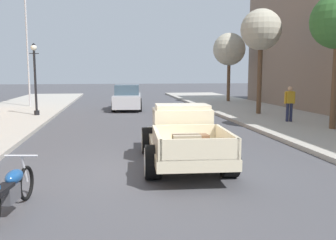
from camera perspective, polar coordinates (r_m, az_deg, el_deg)
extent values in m
plane|color=#47474C|center=(9.41, 0.07, -7.67)|extent=(140.00, 140.00, 0.00)
cube|color=beige|center=(9.88, 2.42, -3.74)|extent=(2.03, 4.99, 0.24)
cube|color=beige|center=(10.13, 2.16, -0.47)|extent=(1.62, 1.19, 0.80)
cube|color=beige|center=(10.03, 2.22, 2.09)|extent=(1.49, 1.01, 0.12)
cube|color=#3D4C5B|center=(10.67, 1.77, 0.80)|extent=(1.33, 0.11, 0.44)
cube|color=beige|center=(11.43, 1.30, -0.28)|extent=(1.40, 1.57, 0.52)
cube|color=silver|center=(12.22, 0.87, 0.13)|extent=(0.68, 0.14, 0.47)
cube|color=beige|center=(8.49, 3.71, -4.63)|extent=(1.81, 2.19, 0.04)
cube|color=beige|center=(8.36, -1.78, -3.27)|extent=(0.20, 2.10, 0.44)
cube|color=beige|center=(8.61, 9.05, -3.05)|extent=(0.20, 2.10, 0.44)
cube|color=beige|center=(7.47, 4.95, -4.59)|extent=(1.62, 0.17, 0.44)
cube|color=beige|center=(9.43, 2.75, -2.05)|extent=(1.62, 0.17, 0.44)
cylinder|color=black|center=(11.14, -3.12, -3.19)|extent=(0.40, 0.82, 0.80)
cylinder|color=silver|center=(11.14, -4.07, -3.20)|extent=(0.05, 0.66, 0.66)
cylinder|color=silver|center=(11.14, -4.12, -3.21)|extent=(0.03, 0.24, 0.24)
cylinder|color=black|center=(11.36, 5.98, -3.02)|extent=(0.40, 0.82, 0.80)
cylinder|color=silver|center=(11.39, 6.90, -3.00)|extent=(0.05, 0.66, 0.66)
cylinder|color=silver|center=(11.40, 6.95, -3.00)|extent=(0.03, 0.24, 0.24)
cylinder|color=black|center=(8.51, -2.38, -6.53)|extent=(0.40, 0.82, 0.80)
cylinder|color=silver|center=(8.51, -3.63, -6.55)|extent=(0.05, 0.66, 0.66)
cylinder|color=silver|center=(8.51, -3.70, -6.55)|extent=(0.03, 0.24, 0.24)
cylinder|color=black|center=(8.79, 9.46, -6.18)|extent=(0.40, 0.82, 0.80)
cylinder|color=silver|center=(8.84, 10.63, -6.13)|extent=(0.05, 0.66, 0.66)
cylinder|color=silver|center=(8.84, 10.69, -6.13)|extent=(0.03, 0.24, 0.24)
cube|color=gray|center=(8.08, 2.85, -3.65)|extent=(0.62, 0.47, 0.40)
cube|color=#3D2D1E|center=(8.08, 2.85, -3.65)|extent=(0.62, 0.08, 0.42)
cube|color=brown|center=(8.79, 4.83, -3.17)|extent=(0.46, 0.35, 0.28)
torus|color=black|center=(7.66, -21.15, -9.12)|extent=(0.17, 0.67, 0.67)
cube|color=#4C4C51|center=(6.97, -23.48, -10.47)|extent=(0.30, 0.47, 0.28)
ellipsoid|color=navy|center=(7.12, -22.78, -8.11)|extent=(0.33, 0.55, 0.24)
cube|color=black|center=(6.70, -24.40, -9.87)|extent=(0.30, 0.59, 0.10)
cylinder|color=silver|center=(7.53, -21.42, -7.05)|extent=(0.09, 0.26, 0.58)
cylinder|color=silver|center=(7.36, -21.86, -5.17)|extent=(0.62, 0.13, 0.04)
cube|color=#B7B7BC|center=(24.23, -6.33, 3.03)|extent=(2.03, 4.42, 0.80)
cube|color=#384C5B|center=(24.04, -6.37, 4.71)|extent=(1.66, 2.11, 0.64)
cylinder|color=black|center=(25.58, -8.08, 2.60)|extent=(0.27, 0.67, 0.66)
cylinder|color=black|center=(25.52, -4.37, 2.64)|extent=(0.27, 0.67, 0.66)
cylinder|color=black|center=(23.01, -8.49, 2.06)|extent=(0.27, 0.67, 0.66)
cylinder|color=black|center=(22.95, -4.37, 2.11)|extent=(0.27, 0.67, 0.66)
cylinder|color=#232847|center=(18.11, 18.04, 1.13)|extent=(0.14, 0.14, 0.86)
cylinder|color=#232847|center=(18.20, 18.55, 1.14)|extent=(0.14, 0.14, 0.86)
cube|color=gold|center=(18.10, 18.39, 3.37)|extent=(0.36, 0.22, 0.56)
cylinder|color=gold|center=(18.00, 17.76, 3.29)|extent=(0.09, 0.09, 0.54)
cylinder|color=gold|center=(18.20, 19.00, 3.28)|extent=(0.09, 0.09, 0.54)
sphere|color=tan|center=(18.07, 18.44, 4.64)|extent=(0.22, 0.22, 0.22)
cylinder|color=black|center=(21.13, -19.70, 1.07)|extent=(0.28, 0.28, 0.24)
cylinder|color=black|center=(21.02, -19.91, 5.73)|extent=(0.12, 0.12, 3.20)
cylinder|color=black|center=(21.04, -20.08, 9.68)|extent=(0.50, 0.04, 0.04)
sphere|color=silver|center=(21.06, -20.12, 10.52)|extent=(0.32, 0.32, 0.32)
cone|color=black|center=(21.07, -20.14, 11.01)|extent=(0.24, 0.24, 0.14)
cylinder|color=#B2B2B7|center=(26.87, -21.04, 11.64)|extent=(0.12, 0.12, 9.00)
cylinder|color=brown|center=(16.36, 24.47, 4.82)|extent=(0.26, 0.26, 3.49)
cylinder|color=brown|center=(21.12, 14.01, 6.09)|extent=(0.26, 0.26, 3.77)
sphere|color=#ADA893|center=(21.25, 14.25, 13.45)|extent=(2.23, 2.23, 2.23)
cylinder|color=brown|center=(29.87, 9.38, 5.94)|extent=(0.26, 0.26, 3.15)
sphere|color=#ADA893|center=(29.91, 9.49, 10.79)|extent=(2.55, 2.55, 2.55)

